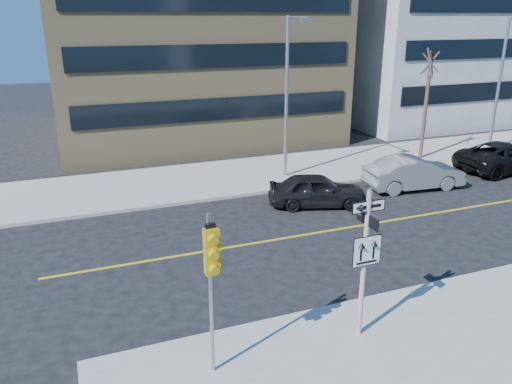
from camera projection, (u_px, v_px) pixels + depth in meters
name	position (u px, v px, depth m)	size (l,w,h in m)	color
ground	(314.00, 293.00, 15.44)	(120.00, 120.00, 0.00)	black
far_sidewalk	(476.00, 149.00, 32.14)	(66.00, 6.00, 0.15)	#9F9D95
road_centerline	(505.00, 201.00, 23.07)	(40.00, 0.14, 0.01)	gold
sign_pole	(365.00, 256.00, 12.42)	(0.92, 0.92, 4.06)	white
traffic_signal	(212.00, 264.00, 10.73)	(0.32, 0.45, 4.00)	gray
parked_car_a	(317.00, 190.00, 22.35)	(4.34, 1.75, 1.48)	black
parked_car_b	(414.00, 173.00, 24.56)	(4.93, 1.72, 1.62)	slate
parked_car_c	(505.00, 157.00, 27.53)	(5.75, 2.65, 1.60)	black
streetlight_a	(289.00, 88.00, 24.70)	(0.55, 2.25, 8.00)	gray
streetlight_b	(504.00, 77.00, 29.50)	(0.55, 2.25, 8.00)	gray
street_tree_west	(430.00, 65.00, 28.01)	(1.80, 1.80, 6.35)	#35271F
building_brick	(179.00, 3.00, 35.13)	(18.00, 18.00, 18.00)	tan
building_grey_mid	(438.00, 25.00, 42.29)	(20.00, 16.00, 15.00)	#95989A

